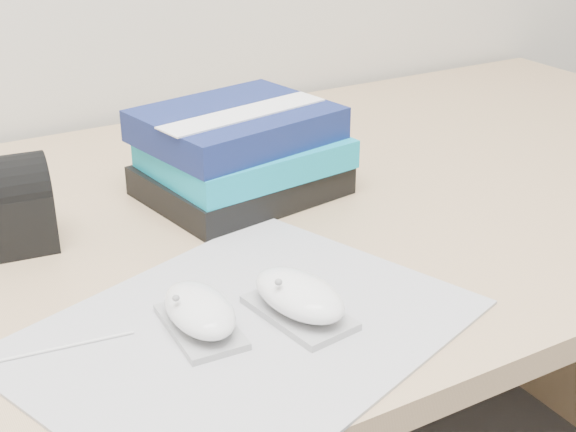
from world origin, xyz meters
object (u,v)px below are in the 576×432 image
desk (266,333)px  mouse_rear (200,312)px  book_stack (241,153)px  mouse_front (299,298)px

desk → mouse_rear: size_ratio=15.21×
mouse_rear → book_stack: size_ratio=0.41×
desk → mouse_front: bearing=-113.0°
mouse_front → book_stack: bearing=73.0°
desk → book_stack: bearing=-159.3°
desk → book_stack: 0.29m
mouse_rear → desk: bearing=52.2°
mouse_rear → mouse_front: size_ratio=0.90×
desk → mouse_front: size_ratio=13.66×
mouse_rear → book_stack: (0.18, 0.27, 0.03)m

